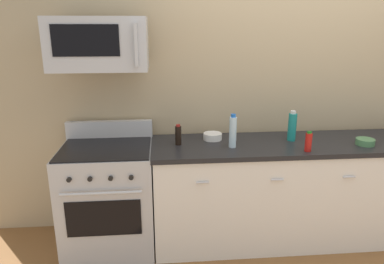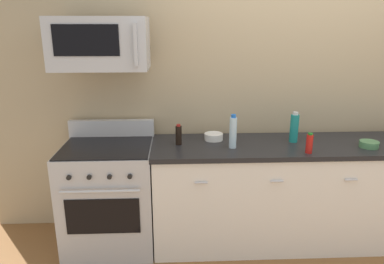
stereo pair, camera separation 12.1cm
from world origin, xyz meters
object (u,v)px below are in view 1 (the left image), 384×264
bottle_water_clear (233,132)px  bowl_white_ceramic (213,136)px  bottle_sparkling_teal (292,127)px  bowl_green_glaze (365,142)px  bottle_hot_sauce_red (308,142)px  bottle_soy_sauce_dark (178,135)px  microwave (99,44)px  range_oven (109,197)px

bottle_water_clear → bowl_white_ceramic: (-0.13, 0.21, -0.10)m
bottle_water_clear → bottle_sparkling_teal: size_ratio=1.06×
bottle_sparkling_teal → bowl_green_glaze: size_ratio=1.72×
bottle_hot_sauce_red → bowl_green_glaze: size_ratio=1.07×
bottle_soy_sauce_dark → microwave: bearing=177.6°
range_oven → bottle_soy_sauce_dark: bottle_soy_sauce_dark is taller
microwave → bowl_white_ceramic: size_ratio=4.59×
microwave → bottle_water_clear: size_ratio=2.66×
bottle_soy_sauce_dark → bottle_sparkling_teal: 0.99m
bottle_sparkling_teal → bowl_white_ceramic: (-0.68, 0.08, -0.09)m
range_oven → bottle_sparkling_teal: bearing=1.9°
bowl_white_ceramic → range_oven: bearing=-171.6°
bottle_soy_sauce_dark → bottle_water_clear: bearing=-12.6°
bottle_sparkling_teal → bowl_green_glaze: bearing=-16.6°
bottle_water_clear → bottle_sparkling_teal: bearing=13.5°
bottle_soy_sauce_dark → bottle_sparkling_teal: bearing=1.9°
bottle_sparkling_teal → bowl_white_ceramic: size_ratio=1.63×
bottle_soy_sauce_dark → bowl_white_ceramic: 0.33m
microwave → bottle_water_clear: (1.04, -0.12, -0.70)m
range_oven → bottle_water_clear: (1.04, -0.08, 0.58)m
bottle_soy_sauce_dark → bowl_green_glaze: 1.58m
range_oven → microwave: size_ratio=1.44×
bottle_water_clear → bottle_sparkling_teal: (0.55, 0.13, -0.01)m
bottle_water_clear → bottle_soy_sauce_dark: 0.46m
range_oven → bowl_green_glaze: (2.17, -0.12, 0.48)m
range_oven → bottle_hot_sauce_red: bottle_hot_sauce_red is taller
microwave → bottle_sparkling_teal: 1.74m
bottle_water_clear → bowl_green_glaze: size_ratio=1.83×
range_oven → microwave: bearing=89.7°
bottle_soy_sauce_dark → bowl_white_ceramic: bearing=20.5°
bottle_hot_sauce_red → bottle_soy_sauce_dark: bearing=166.1°
bowl_white_ceramic → bottle_water_clear: bearing=-57.8°
range_oven → bottle_hot_sauce_red: size_ratio=6.51×
bottle_sparkling_teal → bottle_hot_sauce_red: bottle_sparkling_teal is taller
range_oven → bottle_sparkling_teal: bottle_sparkling_teal is taller
bowl_white_ceramic → bottle_soy_sauce_dark: bearing=-159.5°
range_oven → microwave: (0.00, 0.04, 1.28)m
bowl_green_glaze → bowl_white_ceramic: bearing=168.6°
range_oven → bottle_water_clear: bearing=-4.3°
microwave → bowl_white_ceramic: bearing=5.6°
range_oven → bowl_green_glaze: 2.23m
bottle_water_clear → bowl_green_glaze: 1.13m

